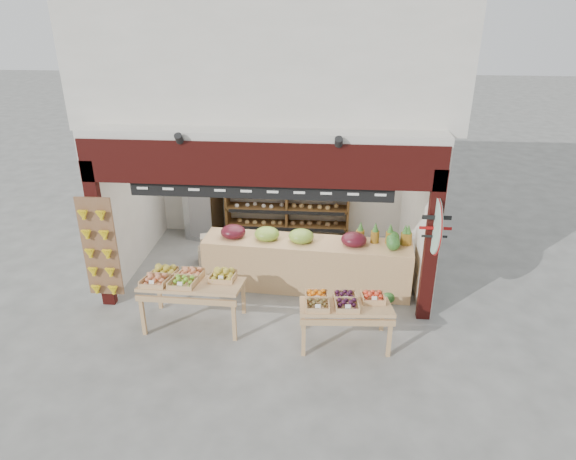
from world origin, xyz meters
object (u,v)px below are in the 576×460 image
Objects in this scene: mid_counter at (306,262)px; display_table_left at (187,281)px; display_table_right at (342,303)px; back_shelving at (287,192)px; watermelon_pile at (386,288)px; cardboard_stack at (220,251)px; refrigerator at (203,202)px.

display_table_left is (-1.88, -1.31, 0.27)m from mid_counter.
display_table_right is at bearing -68.83° from mid_counter.
back_shelving is 3.75m from display_table_left.
back_shelving is 3.26m from watermelon_pile.
cardboard_stack is at bearing 153.46° from mid_counter.
cardboard_stack is 2.29m from display_table_left.
back_shelving is at bearing 103.77° from mid_counter.
cardboard_stack is at bearing 88.46° from display_table_left.
refrigerator is 1.15× the size of display_table_right.
refrigerator is at bearing 116.78° from cardboard_stack.
refrigerator is 1.45m from cardboard_stack.
cardboard_stack is (-1.28, -1.27, -0.86)m from back_shelving.
refrigerator is 4.80m from display_table_right.
display_table_left is 3.58m from watermelon_pile.
watermelon_pile is (3.89, -2.29, -0.67)m from refrigerator.
back_shelving reaches higher than refrigerator.
mid_counter is 2.37× the size of display_table_left.
display_table_left is (-1.34, -3.49, -0.29)m from back_shelving.
display_table_right is 2.25× the size of watermelon_pile.
refrigerator is 1.69× the size of cardboard_stack.
watermelon_pile is (2.01, -2.39, -0.91)m from back_shelving.
display_table_left is 2.51× the size of watermelon_pile.
cardboard_stack is 3.48m from watermelon_pile.
watermelon_pile is (0.84, 1.43, -0.53)m from display_table_right.
mid_counter is at bearing 34.96° from display_table_left.
refrigerator reaches higher than cardboard_stack.
back_shelving is 1.69× the size of display_table_left.
refrigerator is at bearing 129.30° from display_table_right.
display_table_left reaches higher than display_table_right.
cardboard_stack is at bearing -46.15° from refrigerator.
display_table_left is (0.53, -3.39, -0.05)m from refrigerator.
watermelon_pile is (3.35, 1.10, -0.62)m from display_table_left.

